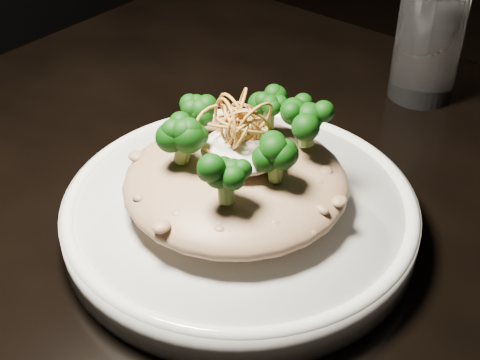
{
  "coord_description": "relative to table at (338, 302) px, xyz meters",
  "views": [
    {
      "loc": [
        0.21,
        -0.4,
        1.15
      ],
      "look_at": [
        -0.08,
        -0.05,
        0.81
      ],
      "focal_mm": 50.0,
      "sensor_mm": 36.0,
      "label": 1
    }
  ],
  "objects": [
    {
      "name": "broccoli",
      "position": [
        -0.09,
        -0.05,
        0.18
      ],
      "size": [
        0.13,
        0.13,
        0.05
      ],
      "primitive_type": null,
      "color": "black",
      "rests_on": "risotto"
    },
    {
      "name": "table",
      "position": [
        0.0,
        0.0,
        0.0
      ],
      "size": [
        1.1,
        0.8,
        0.75
      ],
      "color": "black",
      "rests_on": "ground"
    },
    {
      "name": "drinking_glass",
      "position": [
        -0.07,
        0.27,
        0.15
      ],
      "size": [
        0.08,
        0.08,
        0.13
      ],
      "primitive_type": "cylinder",
      "rotation": [
        0.0,
        0.0,
        0.02
      ],
      "color": "white",
      "rests_on": "table"
    },
    {
      "name": "shallots",
      "position": [
        -0.09,
        -0.05,
        0.2
      ],
      "size": [
        0.06,
        0.06,
        0.04
      ],
      "primitive_type": null,
      "color": "brown",
      "rests_on": "cheese"
    },
    {
      "name": "plate",
      "position": [
        -0.08,
        -0.05,
        0.1
      ],
      "size": [
        0.31,
        0.31,
        0.03
      ],
      "primitive_type": "cylinder",
      "color": "white",
      "rests_on": "table"
    },
    {
      "name": "cheese",
      "position": [
        -0.08,
        -0.05,
        0.17
      ],
      "size": [
        0.07,
        0.07,
        0.02
      ],
      "primitive_type": "ellipsoid",
      "color": "silver",
      "rests_on": "risotto"
    },
    {
      "name": "risotto",
      "position": [
        -0.08,
        -0.05,
        0.14
      ],
      "size": [
        0.19,
        0.19,
        0.04
      ],
      "primitive_type": "ellipsoid",
      "color": "brown",
      "rests_on": "plate"
    }
  ]
}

